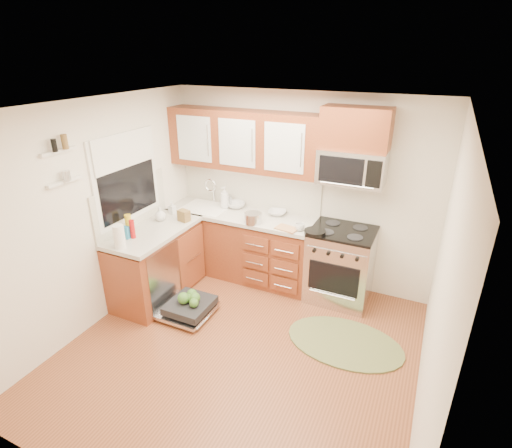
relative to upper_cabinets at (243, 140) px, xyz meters
The scene contains 38 objects.
floor 2.55m from the upper_cabinets, 65.28° to the right, with size 3.50×3.50×0.00m, color brown.
ceiling 1.84m from the upper_cabinets, 65.28° to the right, with size 3.50×3.50×0.00m, color white.
wall_back 0.97m from the upper_cabinets, 13.57° to the left, with size 3.50×0.04×2.50m, color silver.
wall_front 3.46m from the upper_cabinets, 77.70° to the right, with size 3.50×0.04×2.50m, color silver.
wall_left 1.98m from the upper_cabinets, 123.06° to the right, with size 0.04×3.50×2.50m, color silver.
wall_right 3.00m from the upper_cabinets, 32.47° to the right, with size 0.04×3.50×2.50m, color silver.
base_cabinet_back 1.46m from the upper_cabinets, 90.00° to the right, with size 2.05×0.60×0.85m, color maroon.
base_cabinet_left 1.93m from the upper_cabinets, 124.62° to the right, with size 0.60×1.25×0.85m, color maroon.
countertop_back 0.98m from the upper_cabinets, 90.00° to the right, with size 2.07×0.64×0.05m, color beige.
countertop_left 1.60m from the upper_cabinets, 124.25° to the right, with size 0.64×1.27×0.05m, color beige.
backsplash_back 0.68m from the upper_cabinets, 90.00° to the left, with size 2.05×0.02×0.57m, color beige.
backsplash_left 1.60m from the upper_cabinets, 133.89° to the right, with size 0.02×1.25×0.57m, color beige.
upper_cabinets is the anchor object (origin of this frame).
cabinet_over_mw 1.43m from the upper_cabinets, ahead, with size 0.76×0.35×0.47m, color maroon.
range 1.99m from the upper_cabinets, ahead, with size 0.76×0.64×0.95m, color silver, non-canonical shape.
microwave 1.42m from the upper_cabinets, ahead, with size 0.76×0.38×0.40m, color silver, non-canonical shape.
sink 1.21m from the upper_cabinets, 163.55° to the right, with size 0.62×0.50×0.26m, color white, non-canonical shape.
dishwasher 2.19m from the upper_cabinets, 96.04° to the right, with size 0.70×0.60×0.20m, color silver, non-canonical shape.
window 1.51m from the upper_cabinets, 133.21° to the right, with size 0.03×1.05×1.05m, color white, non-canonical shape.
window_blind 1.46m from the upper_cabinets, 132.50° to the right, with size 0.02×0.96×0.40m, color white.
shelf_upper 2.17m from the upper_cabinets, 117.33° to the right, with size 0.04×0.40×0.03m, color white.
shelf_lower 2.17m from the upper_cabinets, 117.33° to the right, with size 0.04×0.40×0.03m, color white.
rug 2.71m from the upper_cabinets, 30.11° to the right, with size 1.26×0.82×0.02m, color olive, non-canonical shape.
skillet 1.49m from the upper_cabinets, 19.35° to the right, with size 0.25×0.25×0.05m, color black.
stock_pot 1.00m from the upper_cabinets, 49.77° to the right, with size 0.22×0.22×0.13m, color silver.
cutting_board 1.26m from the upper_cabinets, 25.07° to the right, with size 0.27×0.17×0.02m, color #AB734E.
canister 0.92m from the upper_cabinets, 168.26° to the left, with size 0.09×0.09×0.15m, color silver.
paper_towel_roll 1.94m from the upper_cabinets, 114.67° to the right, with size 0.12×0.12×0.27m, color white.
mustard_bottle 1.76m from the upper_cabinets, 125.33° to the right, with size 0.08×0.08×0.24m, color yellow.
red_bottle 1.76m from the upper_cabinets, 120.13° to the right, with size 0.06×0.06×0.22m, color #AF0E10.
wooden_box 1.22m from the upper_cabinets, 128.12° to the right, with size 0.15×0.10×0.15m, color brown.
blue_carton 1.84m from the upper_cabinets, 121.38° to the right, with size 0.09×0.06×0.15m, color teal.
bowl_a 1.04m from the upper_cabinets, ahead, with size 0.24×0.24×0.06m, color #999999.
bowl_b 0.92m from the upper_cabinets, 169.83° to the left, with size 0.25×0.25×0.08m, color #999999.
cup 1.33m from the upper_cabinets, 19.59° to the right, with size 0.12×0.12×0.09m, color #999999.
soap_bottle_a 0.84m from the upper_cabinets, 169.40° to the right, with size 0.12×0.12×0.31m, color #999999.
soap_bottle_b 1.30m from the upper_cabinets, 147.02° to the right, with size 0.08×0.08×0.17m, color #999999.
soap_bottle_c 1.42m from the upper_cabinets, 135.74° to the right, with size 0.14×0.14×0.18m, color #999999.
Camera 1 is at (1.57, -2.96, 2.94)m, focal length 28.00 mm.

